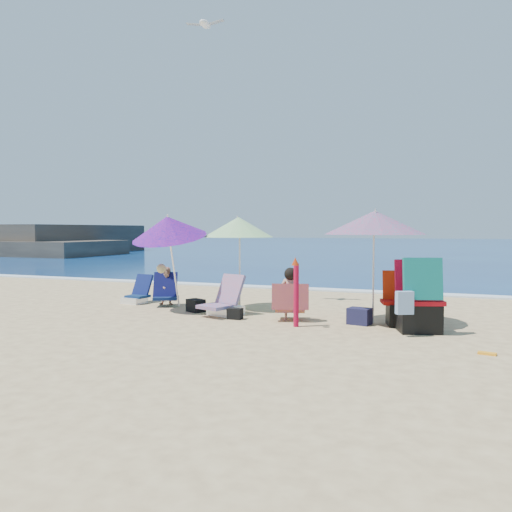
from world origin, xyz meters
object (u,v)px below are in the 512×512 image
(chair_rainbow, at_px, (225,305))
(camp_chair_left, at_px, (401,309))
(chair_navy, at_px, (137,296))
(umbrella_turquoise, at_px, (375,223))
(furled_umbrella, at_px, (296,289))
(umbrella_striped, at_px, (238,227))
(seagull, at_px, (205,24))
(umbrella_blue, at_px, (168,227))
(person_center, at_px, (290,295))
(camp_chair_right, at_px, (418,305))
(person_left, at_px, (167,286))

(chair_rainbow, distance_m, camp_chair_left, 3.17)
(chair_navy, bearing_deg, umbrella_turquoise, -6.41)
(furled_umbrella, bearing_deg, umbrella_striped, 138.65)
(furled_umbrella, relative_size, seagull, 1.37)
(umbrella_blue, xyz_separation_m, person_center, (2.55, -0.17, -1.19))
(furled_umbrella, bearing_deg, camp_chair_right, 8.64)
(camp_chair_right, bearing_deg, person_left, 168.63)
(camp_chair_right, bearing_deg, umbrella_blue, 175.04)
(umbrella_turquoise, distance_m, chair_rainbow, 3.11)
(seagull, bearing_deg, chair_rainbow, -51.02)
(umbrella_striped, bearing_deg, umbrella_blue, -147.65)
(camp_chair_right, xyz_separation_m, person_center, (-2.16, 0.24, 0.03))
(umbrella_turquoise, bearing_deg, person_center, -169.80)
(umbrella_striped, height_order, person_center, umbrella_striped)
(person_left, bearing_deg, person_center, -14.96)
(camp_chair_left, bearing_deg, person_left, 173.59)
(chair_rainbow, xyz_separation_m, camp_chair_left, (3.17, 0.15, 0.07))
(umbrella_striped, bearing_deg, person_left, -175.60)
(umbrella_blue, distance_m, person_left, 1.44)
(furled_umbrella, relative_size, person_center, 1.23)
(chair_navy, relative_size, chair_rainbow, 0.67)
(umbrella_turquoise, bearing_deg, camp_chair_left, -0.60)
(umbrella_striped, relative_size, seagull, 2.24)
(person_left, bearing_deg, seagull, 40.29)
(chair_navy, height_order, person_left, person_left)
(umbrella_blue, xyz_separation_m, camp_chair_left, (4.41, 0.08, -1.38))
(chair_rainbow, relative_size, person_center, 0.98)
(person_left, distance_m, seagull, 5.58)
(umbrella_blue, height_order, furled_umbrella, umbrella_blue)
(umbrella_striped, xyz_separation_m, seagull, (-0.94, 0.43, 4.28))
(furled_umbrella, bearing_deg, chair_rainbow, 158.29)
(umbrella_blue, relative_size, chair_navy, 3.29)
(camp_chair_left, bearing_deg, chair_navy, 174.06)
(chair_navy, xyz_separation_m, camp_chair_right, (5.90, -1.07, 0.26))
(umbrella_turquoise, bearing_deg, chair_navy, 173.59)
(umbrella_blue, distance_m, camp_chair_left, 4.62)
(seagull, bearing_deg, person_left, -139.71)
(umbrella_striped, relative_size, chair_navy, 3.08)
(furled_umbrella, bearing_deg, seagull, 144.02)
(camp_chair_left, bearing_deg, umbrella_turquoise, 179.40)
(umbrella_turquoise, bearing_deg, seagull, 163.71)
(furled_umbrella, height_order, chair_navy, furled_umbrella)
(chair_rainbow, bearing_deg, umbrella_blue, 176.62)
(camp_chair_left, relative_size, person_left, 1.00)
(umbrella_turquoise, bearing_deg, furled_umbrella, -145.76)
(umbrella_turquoise, xyz_separation_m, chair_navy, (-5.15, 0.58, -1.55))
(umbrella_turquoise, xyz_separation_m, camp_chair_right, (0.75, -0.49, -1.29))
(umbrella_blue, bearing_deg, camp_chair_right, -4.96)
(chair_navy, bearing_deg, umbrella_blue, -29.02)
(camp_chair_left, distance_m, camp_chair_right, 0.59)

